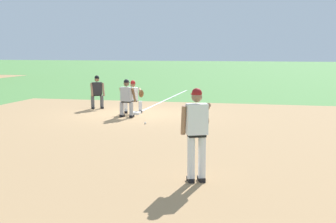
{
  "coord_description": "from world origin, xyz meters",
  "views": [
    {
      "loc": [
        -17.8,
        -5.45,
        2.61
      ],
      "look_at": [
        -6.27,
        -2.79,
        1.02
      ],
      "focal_mm": 50.0,
      "sensor_mm": 36.0,
      "label": 1
    }
  ],
  "objects_px": {
    "first_baseman": "(134,95)",
    "baseball": "(145,123)",
    "umpire": "(97,91)",
    "first_base_bag": "(135,113)",
    "pitcher": "(197,129)",
    "baserunner": "(126,97)"
  },
  "relations": [
    {
      "from": "pitcher",
      "to": "baserunner",
      "type": "xyz_separation_m",
      "value": [
        8.04,
        4.06,
        -0.27
      ]
    },
    {
      "from": "first_base_bag",
      "to": "baserunner",
      "type": "distance_m",
      "value": 1.16
    },
    {
      "from": "baseball",
      "to": "umpire",
      "type": "distance_m",
      "value": 4.86
    },
    {
      "from": "baseball",
      "to": "pitcher",
      "type": "distance_m",
      "value": 7.26
    },
    {
      "from": "baserunner",
      "to": "umpire",
      "type": "height_order",
      "value": "same"
    },
    {
      "from": "first_base_bag",
      "to": "baserunner",
      "type": "xyz_separation_m",
      "value": [
        -0.88,
        0.08,
        0.75
      ]
    },
    {
      "from": "first_baseman",
      "to": "baseball",
      "type": "bearing_deg",
      "value": -154.89
    },
    {
      "from": "baserunner",
      "to": "umpire",
      "type": "xyz_separation_m",
      "value": [
        2.13,
        2.03,
        0.0
      ]
    },
    {
      "from": "first_baseman",
      "to": "umpire",
      "type": "distance_m",
      "value": 2.2
    },
    {
      "from": "baserunner",
      "to": "umpire",
      "type": "distance_m",
      "value": 2.94
    },
    {
      "from": "first_base_bag",
      "to": "pitcher",
      "type": "relative_size",
      "value": 0.2
    },
    {
      "from": "umpire",
      "to": "first_base_bag",
      "type": "bearing_deg",
      "value": -120.57
    },
    {
      "from": "umpire",
      "to": "baserunner",
      "type": "bearing_deg",
      "value": -136.32
    },
    {
      "from": "first_base_bag",
      "to": "baserunner",
      "type": "relative_size",
      "value": 0.26
    },
    {
      "from": "first_baseman",
      "to": "baserunner",
      "type": "relative_size",
      "value": 0.92
    },
    {
      "from": "baseball",
      "to": "first_baseman",
      "type": "height_order",
      "value": "first_baseman"
    },
    {
      "from": "pitcher",
      "to": "first_baseman",
      "type": "bearing_deg",
      "value": 24.23
    },
    {
      "from": "pitcher",
      "to": "baserunner",
      "type": "distance_m",
      "value": 9.01
    },
    {
      "from": "first_base_bag",
      "to": "umpire",
      "type": "relative_size",
      "value": 0.26
    },
    {
      "from": "baseball",
      "to": "umpire",
      "type": "relative_size",
      "value": 0.05
    },
    {
      "from": "baseball",
      "to": "first_base_bag",
      "type": "bearing_deg",
      "value": 24.52
    },
    {
      "from": "first_baseman",
      "to": "baserunner",
      "type": "xyz_separation_m",
      "value": [
        -1.14,
        -0.07,
        0.06
      ]
    }
  ]
}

